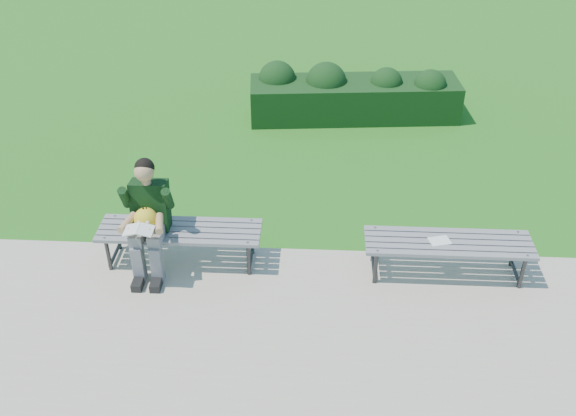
# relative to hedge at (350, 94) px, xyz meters

# --- Properties ---
(ground) EXTENTS (80.00, 80.00, 0.00)m
(ground) POSITION_rel_hedge_xyz_m (-0.62, -3.60, -0.39)
(ground) COLOR #207422
(ground) RESTS_ON ground
(walkway) EXTENTS (30.00, 3.50, 0.02)m
(walkway) POSITION_rel_hedge_xyz_m (-0.62, -5.35, -0.38)
(walkway) COLOR #B9AF9A
(walkway) RESTS_ON ground
(hedge) EXTENTS (3.37, 1.13, 0.89)m
(hedge) POSITION_rel_hedge_xyz_m (0.00, 0.00, 0.00)
(hedge) COLOR #153F0F
(hedge) RESTS_ON ground
(bench_left) EXTENTS (1.80, 0.50, 0.46)m
(bench_left) POSITION_rel_hedge_xyz_m (-1.99, -3.89, 0.03)
(bench_left) COLOR slate
(bench_left) RESTS_ON walkway
(bench_right) EXTENTS (1.80, 0.50, 0.46)m
(bench_right) POSITION_rel_hedge_xyz_m (0.95, -3.96, 0.03)
(bench_right) COLOR slate
(bench_right) RESTS_ON walkway
(seated_boy) EXTENTS (0.56, 0.76, 1.31)m
(seated_boy) POSITION_rel_hedge_xyz_m (-2.29, -3.99, 0.33)
(seated_boy) COLOR slate
(seated_boy) RESTS_ON walkway
(paper_sheet) EXTENTS (0.25, 0.21, 0.01)m
(paper_sheet) POSITION_rel_hedge_xyz_m (0.85, -3.96, 0.09)
(paper_sheet) COLOR white
(paper_sheet) RESTS_ON bench_right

